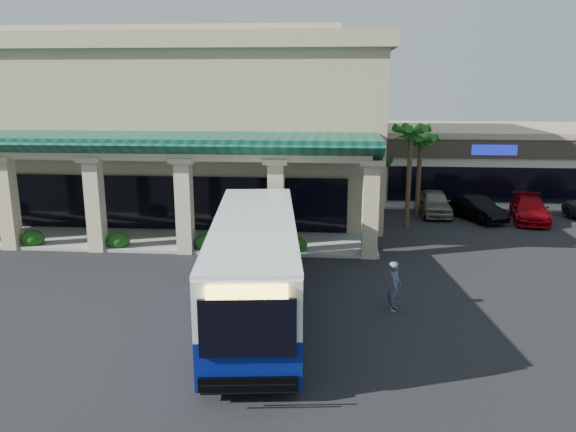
# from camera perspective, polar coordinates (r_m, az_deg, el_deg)

# --- Properties ---
(ground) EXTENTS (110.00, 110.00, 0.00)m
(ground) POSITION_cam_1_polar(r_m,az_deg,el_deg) (22.96, -6.29, -7.71)
(ground) COLOR black
(main_building) EXTENTS (30.80, 14.80, 11.35)m
(main_building) POSITION_cam_1_polar(r_m,az_deg,el_deg) (39.06, -13.73, 9.28)
(main_building) COLOR tan
(main_building) RESTS_ON ground
(arcade) EXTENTS (30.00, 6.20, 5.70)m
(arcade) POSITION_cam_1_polar(r_m,az_deg,el_deg) (30.86, -18.75, 2.64)
(arcade) COLOR #0A3D2D
(arcade) RESTS_ON ground
(strip_mall) EXTENTS (22.50, 12.50, 4.90)m
(strip_mall) POSITION_cam_1_polar(r_m,az_deg,el_deg) (47.42, 21.66, 5.47)
(strip_mall) COLOR beige
(strip_mall) RESTS_ON ground
(palm_0) EXTENTS (2.40, 2.40, 6.60)m
(palm_0) POSITION_cam_1_polar(r_m,az_deg,el_deg) (32.66, 12.20, 4.42)
(palm_0) COLOR #1B5C18
(palm_0) RESTS_ON ground
(palm_1) EXTENTS (2.40, 2.40, 5.80)m
(palm_1) POSITION_cam_1_polar(r_m,az_deg,el_deg) (35.80, 13.17, 4.49)
(palm_1) COLOR #1B5C18
(palm_1) RESTS_ON ground
(broadleaf_tree) EXTENTS (2.60, 2.60, 4.81)m
(broadleaf_tree) POSITION_cam_1_polar(r_m,az_deg,el_deg) (40.56, 9.33, 4.98)
(broadleaf_tree) COLOR #14400E
(broadleaf_tree) RESTS_ON ground
(transit_bus) EXTENTS (4.31, 12.86, 3.52)m
(transit_bus) POSITION_cam_1_polar(r_m,az_deg,el_deg) (20.31, -3.40, -5.23)
(transit_bus) COLOR navy
(transit_bus) RESTS_ON ground
(pedestrian) EXTENTS (0.62, 0.78, 1.88)m
(pedestrian) POSITION_cam_1_polar(r_m,az_deg,el_deg) (21.18, 10.77, -7.01)
(pedestrian) COLOR slate
(pedestrian) RESTS_ON ground
(car_silver) EXTENTS (1.92, 4.62, 1.57)m
(car_silver) POSITION_cam_1_polar(r_m,az_deg,el_deg) (36.97, 14.63, 1.34)
(car_silver) COLOR gray
(car_silver) RESTS_ON ground
(car_white) EXTENTS (3.24, 4.62, 1.44)m
(car_white) POSITION_cam_1_polar(r_m,az_deg,el_deg) (36.32, 18.55, 0.77)
(car_white) COLOR black
(car_white) RESTS_ON ground
(car_red) EXTENTS (2.92, 5.22, 1.43)m
(car_red) POSITION_cam_1_polar(r_m,az_deg,el_deg) (37.18, 23.34, 0.63)
(car_red) COLOR #9B030A
(car_red) RESTS_ON ground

